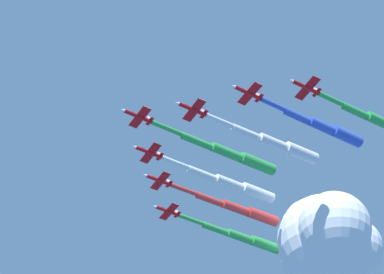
% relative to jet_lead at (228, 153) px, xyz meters
% --- Properties ---
extents(jet_lead, '(20.77, 51.62, 4.01)m').
position_rel_jet_lead_xyz_m(jet_lead, '(0.00, 0.00, 0.00)').
color(jet_lead, red).
extents(jet_port_inner, '(18.82, 47.81, 4.10)m').
position_rel_jet_lead_xyz_m(jet_port_inner, '(-9.12, -11.19, -0.77)').
color(jet_port_inner, red).
extents(jet_starboard_inner, '(20.04, 49.78, 4.15)m').
position_rel_jet_lead_xyz_m(jet_starboard_inner, '(13.93, -5.12, -0.87)').
color(jet_starboard_inner, red).
extents(jet_port_mid, '(18.48, 45.07, 4.01)m').
position_rel_jet_lead_xyz_m(jet_port_mid, '(-17.15, -23.08, 1.73)').
color(jet_port_mid, red).
extents(jet_starboard_mid, '(19.68, 49.99, 4.07)m').
position_rel_jet_lead_xyz_m(jet_starboard_mid, '(28.14, -11.61, -0.05)').
color(jet_starboard_mid, red).
extents(jet_port_outer, '(18.23, 46.04, 4.07)m').
position_rel_jet_lead_xyz_m(jet_port_outer, '(-25.15, -37.40, 0.24)').
color(jet_port_outer, red).
extents(jet_starboard_outer, '(20.32, 49.68, 4.05)m').
position_rel_jet_lead_xyz_m(jet_starboard_outer, '(43.00, -17.75, -1.43)').
color(jet_starboard_outer, red).
extents(cloud_puff, '(49.15, 36.06, 30.72)m').
position_rel_jet_lead_xyz_m(cloud_puff, '(25.43, -41.12, -9.61)').
color(cloud_puff, white).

